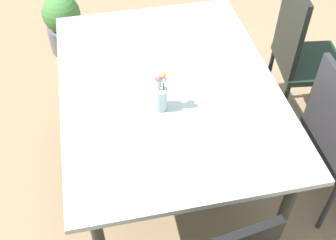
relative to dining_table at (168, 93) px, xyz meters
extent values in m
plane|color=#9E7F5B|center=(0.04, 0.02, -0.70)|extent=(12.00, 12.00, 0.00)
cube|color=#B2C6C1|center=(0.00, 0.00, 0.05)|extent=(1.44, 1.07, 0.03)
cube|color=#232823|center=(0.00, 0.00, 0.02)|extent=(1.41, 1.05, 0.02)
cylinder|color=#232823|center=(-0.62, -0.44, -0.33)|extent=(0.05, 0.05, 0.73)
cylinder|color=#232823|center=(0.62, -0.44, -0.33)|extent=(0.05, 0.05, 0.73)
cylinder|color=#232823|center=(0.62, 0.44, -0.33)|extent=(0.05, 0.05, 0.73)
cube|color=#2D2D33|center=(-0.31, -0.77, -0.03)|extent=(0.46, 0.05, 0.46)
cylinder|color=#2D2D33|center=(-0.09, -0.78, -0.49)|extent=(0.03, 0.03, 0.42)
cylinder|color=#2D2D33|center=(-0.54, -0.76, -0.49)|extent=(0.03, 0.03, 0.42)
cube|color=#1F3024|center=(0.32, -0.99, -0.22)|extent=(0.45, 0.45, 0.04)
cube|color=black|center=(0.35, -0.81, 0.05)|extent=(0.38, 0.08, 0.51)
cylinder|color=black|center=(0.48, -1.20, -0.46)|extent=(0.03, 0.03, 0.47)
cylinder|color=black|center=(0.53, -0.84, -0.46)|extent=(0.03, 0.03, 0.47)
cylinder|color=black|center=(0.17, -0.79, -0.46)|extent=(0.03, 0.03, 0.47)
cylinder|color=silver|center=(-0.16, 0.07, 0.12)|extent=(0.08, 0.08, 0.12)
cylinder|color=#2D662D|center=(-0.14, 0.06, 0.20)|extent=(0.01, 0.01, 0.13)
sphere|color=white|center=(-0.14, 0.06, 0.26)|extent=(0.03, 0.03, 0.03)
cylinder|color=#2D662D|center=(-0.17, 0.05, 0.19)|extent=(0.01, 0.01, 0.10)
sphere|color=white|center=(-0.17, 0.05, 0.24)|extent=(0.03, 0.03, 0.03)
cylinder|color=#2D662D|center=(-0.16, 0.07, 0.19)|extent=(0.01, 0.01, 0.10)
sphere|color=white|center=(-0.16, 0.07, 0.24)|extent=(0.04, 0.04, 0.04)
cylinder|color=#2D662D|center=(-0.16, 0.08, 0.19)|extent=(0.01, 0.01, 0.12)
sphere|color=pink|center=(-0.16, 0.08, 0.25)|extent=(0.04, 0.04, 0.04)
cylinder|color=#2D662D|center=(-0.17, 0.06, 0.20)|extent=(0.01, 0.01, 0.13)
sphere|color=#EFCC4C|center=(-0.17, 0.06, 0.27)|extent=(0.03, 0.03, 0.03)
cylinder|color=slate|center=(1.46, 0.56, -0.59)|extent=(0.28, 0.28, 0.22)
sphere|color=#47843D|center=(1.46, 0.56, -0.35)|extent=(0.30, 0.30, 0.30)
camera|label=1|loc=(-1.53, 0.32, 1.43)|focal=44.22mm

